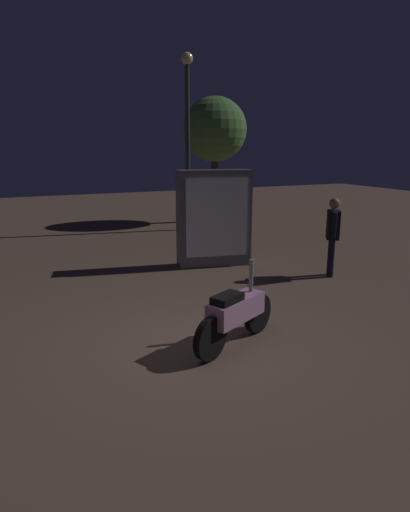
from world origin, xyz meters
TOP-DOWN VIEW (x-y plane):
  - ground_plane at (0.00, 0.00)m, footprint 40.00×40.00m
  - motorcycle_pink_foreground at (0.59, -0.29)m, footprint 1.52×0.85m
  - person_rider_beside at (3.89, 1.80)m, footprint 0.45×0.59m
  - streetlamp_near at (3.19, 7.81)m, footprint 0.36×0.36m
  - tree_left_bg at (4.66, 9.00)m, footprint 2.18×2.18m
  - kiosk_billboard at (2.09, 3.58)m, footprint 1.67×0.82m

SIDE VIEW (x-z plane):
  - ground_plane at x=0.00m, z-range 0.00..0.00m
  - motorcycle_pink_foreground at x=0.59m, z-range -0.12..0.99m
  - person_rider_beside at x=3.89m, z-range 0.15..1.75m
  - kiosk_billboard at x=2.09m, z-range 0.00..2.10m
  - tree_left_bg at x=4.66m, z-range 1.01..5.24m
  - streetlamp_near at x=3.19m, z-range 0.69..5.95m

